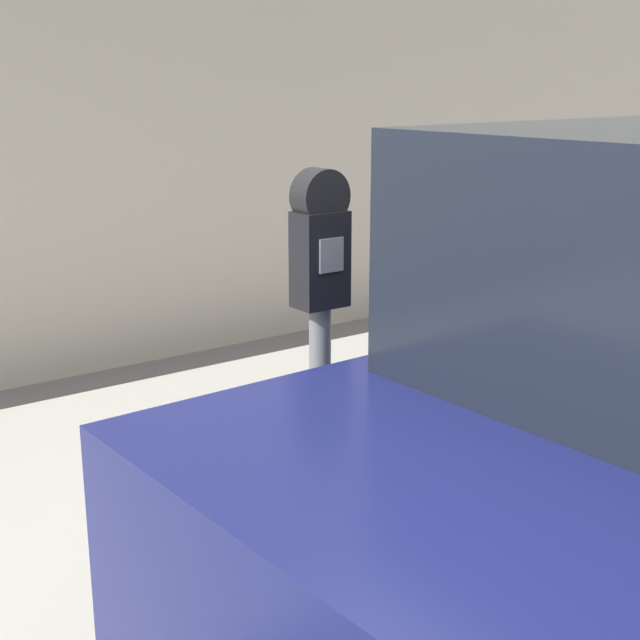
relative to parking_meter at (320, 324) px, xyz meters
The scene contains 2 objects.
sidewalk 1.63m from the parking_meter, 80.95° to the left, with size 24.00×2.80×0.12m.
parking_meter is the anchor object (origin of this frame).
Camera 1 is at (-1.97, -1.42, 1.98)m, focal length 50.00 mm.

